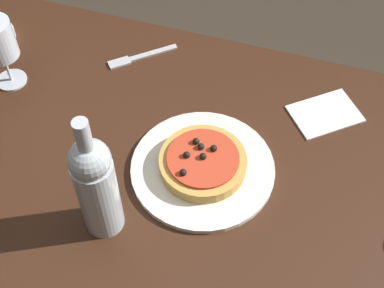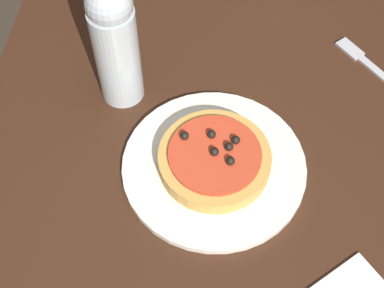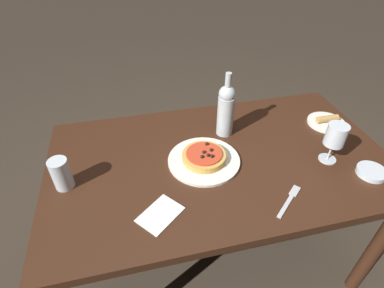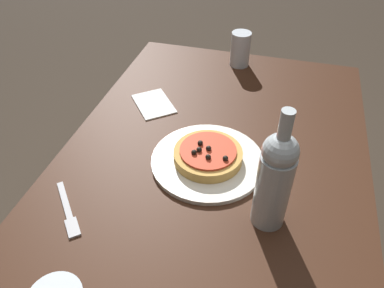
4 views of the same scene
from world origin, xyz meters
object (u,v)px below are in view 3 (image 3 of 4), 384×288
(dining_table, at_px, (219,173))
(water_cup, at_px, (61,174))
(fork, at_px, (290,199))
(dinner_plate, at_px, (204,160))
(wine_bottle, at_px, (226,109))
(side_plate, at_px, (326,122))
(wine_glass, at_px, (336,136))
(side_bowl, at_px, (371,172))
(pizza, at_px, (204,156))

(dining_table, bearing_deg, water_cup, -178.22)
(fork, bearing_deg, dinner_plate, 91.64)
(wine_bottle, relative_size, side_plate, 1.69)
(wine_glass, height_order, water_cup, wine_glass)
(wine_glass, bearing_deg, dining_table, 165.14)
(wine_bottle, xyz_separation_m, side_plate, (0.50, -0.04, -0.12))
(side_bowl, height_order, side_plate, side_plate)
(water_cup, bearing_deg, dining_table, 1.78)
(dining_table, xyz_separation_m, side_bowl, (0.54, -0.23, 0.10))
(dining_table, height_order, pizza, pizza)
(dinner_plate, distance_m, water_cup, 0.54)
(dinner_plate, height_order, side_plate, side_plate)
(pizza, relative_size, side_plate, 1.01)
(dining_table, bearing_deg, fork, -57.78)
(wine_bottle, xyz_separation_m, fork, (0.10, -0.44, -0.12))
(wine_bottle, height_order, water_cup, wine_bottle)
(pizza, distance_m, side_plate, 0.65)
(pizza, bearing_deg, side_bowl, -19.68)
(dinner_plate, bearing_deg, dining_table, 6.02)
(water_cup, xyz_separation_m, side_bowl, (1.15, -0.21, -0.05))
(side_plate, bearing_deg, pizza, -168.76)
(wine_glass, bearing_deg, dinner_plate, 168.04)
(side_bowl, height_order, fork, side_bowl)
(wine_bottle, bearing_deg, fork, -76.77)
(side_bowl, bearing_deg, dinner_plate, 160.32)
(wine_glass, relative_size, wine_bottle, 0.58)
(dining_table, height_order, side_plate, side_plate)
(dining_table, relative_size, water_cup, 11.42)
(side_bowl, bearing_deg, side_plate, 85.63)
(dining_table, distance_m, pizza, 0.14)
(side_bowl, xyz_separation_m, side_plate, (0.03, 0.35, 0.00))
(fork, relative_size, side_plate, 0.82)
(dining_table, xyz_separation_m, fork, (0.17, -0.27, 0.09))
(wine_bottle, distance_m, side_bowl, 0.62)
(pizza, height_order, side_plate, pizza)
(wine_glass, relative_size, water_cup, 1.39)
(wine_bottle, distance_m, side_plate, 0.51)
(fork, bearing_deg, side_plate, 3.97)
(water_cup, bearing_deg, fork, -18.07)
(dining_table, relative_size, wine_glass, 8.21)
(wine_glass, height_order, side_bowl, wine_glass)
(dinner_plate, relative_size, side_plate, 1.68)
(dining_table, distance_m, wine_glass, 0.49)
(dining_table, relative_size, dinner_plate, 4.78)
(dining_table, xyz_separation_m, dinner_plate, (-0.07, -0.01, 0.09))
(wine_glass, bearing_deg, side_plate, 58.35)
(fork, bearing_deg, water_cup, 121.05)
(dining_table, relative_size, side_plate, 8.01)
(wine_bottle, relative_size, side_bowl, 2.65)
(pizza, distance_m, wine_glass, 0.51)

